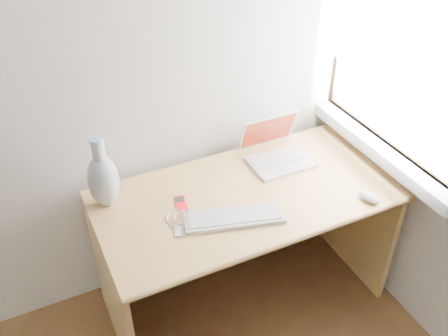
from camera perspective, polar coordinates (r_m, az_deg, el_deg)
name	(u,v)px	position (r m, az deg, el deg)	size (l,w,h in m)	color
window	(403,50)	(2.25, 19.82, 12.57)	(0.11, 0.99, 1.10)	white
desk	(237,216)	(2.40, 1.53, -5.54)	(1.33, 0.67, 0.70)	tan
laptop	(277,151)	(2.42, 6.10, 1.95)	(0.30, 0.24, 0.20)	white
external_keyboard	(234,217)	(2.08, 1.20, -5.67)	(0.43, 0.23, 0.02)	silver
mouse	(370,197)	(2.26, 16.30, -3.21)	(0.06, 0.10, 0.03)	white
ipod	(181,203)	(2.17, -4.95, -4.03)	(0.06, 0.10, 0.01)	red
cable_coil	(182,218)	(2.10, -4.86, -5.69)	(0.13, 0.13, 0.01)	silver
remote	(178,231)	(2.04, -5.26, -7.14)	(0.03, 0.08, 0.01)	silver
vase	(103,179)	(2.14, -13.63, -1.21)	(0.13, 0.13, 0.34)	#B0C0CC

